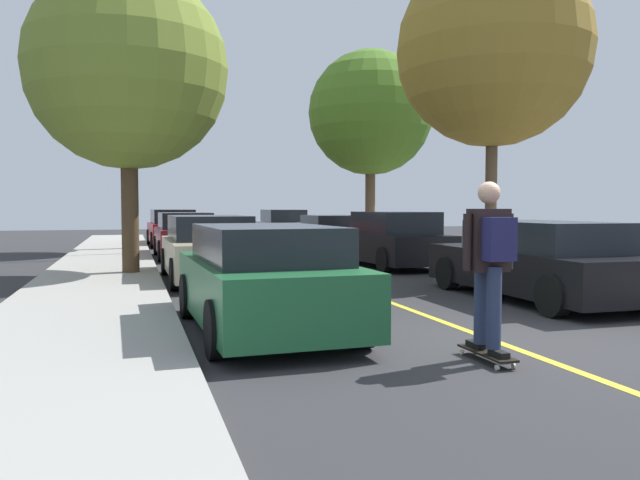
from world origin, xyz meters
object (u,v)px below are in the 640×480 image
object	(u,v)px
parked_car_right_far	(330,234)
street_tree_right_nearest	(493,50)
parked_car_left_far	(185,236)
street_tree_left_near	(128,97)
parked_car_left_nearest	(265,279)
parked_car_right_nearest	(537,262)
street_tree_right_near	(371,113)
skateboard	(487,353)
street_tree_left_nearest	(128,70)
fire_hydrant	(602,269)
parked_car_right_farthest	(283,226)
parked_car_right_near	(393,240)
skateboarder	(490,256)
parked_car_left_near	(210,249)
streetlamp	(126,160)
parked_car_left_farthest	(173,228)

from	to	relation	value
parked_car_right_far	street_tree_right_nearest	world-z (taller)	street_tree_right_nearest
parked_car_left_far	street_tree_left_near	world-z (taller)	street_tree_left_near
parked_car_left_nearest	parked_car_right_nearest	bearing A→B (deg)	14.70
street_tree_left_near	street_tree_right_near	distance (m)	8.59
skateboard	street_tree_left_nearest	bearing A→B (deg)	111.45
parked_car_right_far	fire_hydrant	xyz separation A→B (m)	(1.50, -11.54, -0.16)
fire_hydrant	parked_car_left_nearest	bearing A→B (deg)	-167.43
street_tree_left_near	street_tree_right_nearest	xyz separation A→B (m)	(8.37, -9.83, -0.11)
parked_car_right_farthest	street_tree_right_nearest	size ratio (longest dim) A/B	0.57
fire_hydrant	street_tree_right_nearest	bearing A→B (deg)	87.76
parked_car_right_near	street_tree_left_near	bearing A→B (deg)	130.97
parked_car_right_farthest	parked_car_left_nearest	bearing A→B (deg)	-104.07
parked_car_right_far	parked_car_left_nearest	bearing A→B (deg)	-111.28
street_tree_left_nearest	skateboarder	distance (m)	10.37
skateboarder	parked_car_left_near	bearing A→B (deg)	103.17
parked_car_right_nearest	parked_car_right_far	xyz separation A→B (m)	(-0.00, 11.67, -0.03)
parked_car_right_farthest	street_tree_right_near	distance (m)	8.18
parked_car_left_nearest	streetlamp	world-z (taller)	streetlamp
street_tree_right_nearest	skateboarder	size ratio (longest dim) A/B	4.25
parked_car_right_far	street_tree_right_near	bearing A→B (deg)	13.96
parked_car_left_farthest	skateboard	world-z (taller)	parked_car_left_farthest
parked_car_left_farthest	parked_car_right_nearest	distance (m)	17.92
parked_car_right_farthest	skateboarder	size ratio (longest dim) A/B	2.40
parked_car_left_near	parked_car_right_nearest	distance (m)	6.80
parked_car_left_far	parked_car_right_nearest	world-z (taller)	parked_car_left_far
street_tree_left_near	parked_car_left_far	bearing A→B (deg)	-61.13
parked_car_left_near	parked_car_right_farthest	size ratio (longest dim) A/B	1.02
parked_car_right_farthest	skateboard	size ratio (longest dim) A/B	5.06
parked_car_left_nearest	street_tree_right_nearest	bearing A→B (deg)	38.94
streetlamp	parked_car_left_farthest	bearing A→B (deg)	73.41
parked_car_left_near	streetlamp	bearing A→B (deg)	104.45
parked_car_left_farthest	parked_car_right_far	distance (m)	7.49
parked_car_right_far	skateboard	xyz separation A→B (m)	(-3.17, -15.22, -0.55)
parked_car_left_near	street_tree_right_near	distance (m)	10.99
skateboarder	parked_car_right_farthest	bearing A→B (deg)	81.97
street_tree_right_nearest	streetlamp	distance (m)	11.36
parked_car_right_far	street_tree_left_near	bearing A→B (deg)	161.41
parked_car_right_nearest	street_tree_right_nearest	world-z (taller)	street_tree_right_nearest
streetlamp	parked_car_left_nearest	bearing A→B (deg)	-82.12
parked_car_right_near	fire_hydrant	distance (m)	6.25
parked_car_right_far	street_tree_left_near	distance (m)	8.57
skateboard	streetlamp	bearing A→B (deg)	103.78
parked_car_left_near	skateboard	bearing A→B (deg)	-76.78
parked_car_right_nearest	parked_car_left_farthest	bearing A→B (deg)	106.42
street_tree_left_near	street_tree_right_nearest	world-z (taller)	street_tree_right_nearest
parked_car_right_far	street_tree_right_near	xyz separation A→B (m)	(1.66, 0.41, 4.35)
parked_car_right_far	fire_hydrant	bearing A→B (deg)	-82.59
streetlamp	skateboarder	size ratio (longest dim) A/B	2.86
parked_car_left_near	street_tree_right_near	size ratio (longest dim) A/B	0.61
streetlamp	street_tree_right_near	bearing A→B (deg)	5.16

